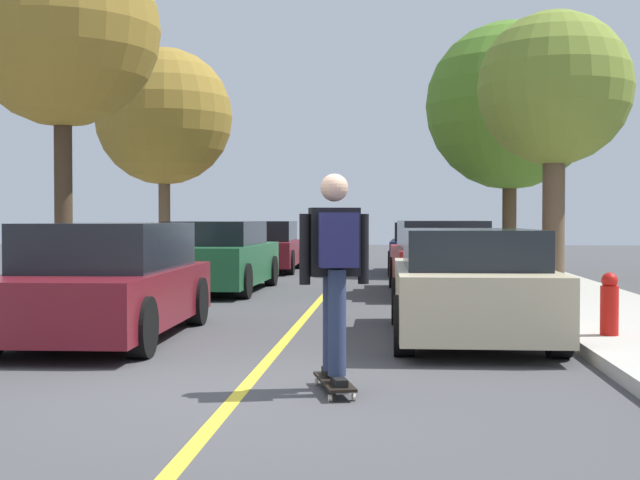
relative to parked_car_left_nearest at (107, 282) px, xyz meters
name	(u,v)px	position (x,y,z in m)	size (l,w,h in m)	color
ground	(240,393)	(2.16, -3.10, -0.68)	(80.00, 80.00, 0.00)	#424244
center_line	(294,330)	(2.16, 0.90, -0.68)	(0.12, 39.20, 0.01)	gold
parked_car_left_nearest	(107,282)	(0.00, 0.00, 0.00)	(1.91, 4.22, 1.38)	maroon
parked_car_left_near	(218,257)	(0.00, 6.64, 0.00)	(1.93, 4.48, 1.38)	#1E5B33
parked_car_left_far	(265,247)	(0.00, 13.09, -0.01)	(1.92, 4.17, 1.37)	maroon
parked_car_right_nearest	(469,284)	(4.33, 0.26, -0.03)	(1.83, 4.09, 1.31)	#BCAD89
parked_car_right_near	(439,258)	(4.33, 6.40, 0.02)	(1.93, 4.25, 1.40)	maroon
parked_car_right_far	(426,248)	(4.33, 12.75, -0.02)	(1.98, 4.22, 1.34)	navy
street_tree_left_nearest	(62,30)	(-2.15, 4.17, 3.95)	(3.30, 3.30, 6.16)	#3D2D1E
street_tree_left_near	(164,117)	(-2.15, 10.73, 3.25)	(3.35, 3.35, 5.48)	brown
street_tree_right_nearest	(554,91)	(6.48, 6.54, 3.18)	(2.90, 2.90, 5.21)	brown
street_tree_right_near	(510,106)	(6.48, 12.61, 3.67)	(4.35, 4.35, 6.40)	#4C3823
fire_hydrant	(609,304)	(5.83, -0.30, -0.19)	(0.20, 0.20, 0.70)	#B2140F
skateboard	(334,382)	(2.94, -3.00, -0.59)	(0.42, 0.87, 0.10)	black
skateboarder	(335,263)	(2.95, -3.04, 0.40)	(0.58, 0.70, 1.70)	black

